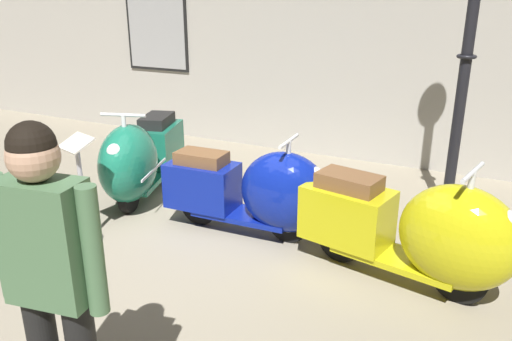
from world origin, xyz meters
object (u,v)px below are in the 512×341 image
scooter_0 (139,158)px  info_stanchion (83,199)px  scooter_2 (421,232)px  visitor_0 (51,272)px  lamppost (470,29)px  scooter_1 (258,191)px

scooter_0 → info_stanchion: scooter_0 is taller
scooter_2 → info_stanchion: 3.07m
visitor_0 → scooter_0: bearing=23.1°
visitor_0 → info_stanchion: visitor_0 is taller
visitor_0 → info_stanchion: size_ratio=1.70×
lamppost → visitor_0: bearing=-110.2°
scooter_1 → lamppost: lamppost is taller
scooter_2 → lamppost: lamppost is taller
scooter_2 → visitor_0: visitor_0 is taller
scooter_2 → info_stanchion: (-3.01, -0.57, -0.06)m
visitor_0 → info_stanchion: 2.48m
scooter_1 → scooter_2: size_ratio=0.92×
lamppost → visitor_0: size_ratio=1.83×
scooter_0 → scooter_2: 3.22m
scooter_0 → lamppost: (3.23, 1.09, 1.45)m
scooter_2 → scooter_1: bearing=-177.8°
scooter_0 → info_stanchion: size_ratio=1.79×
scooter_2 → visitor_0: size_ratio=1.04×
lamppost → visitor_0: 4.29m
lamppost → scooter_1: bearing=-140.8°
visitor_0 → lamppost: bearing=-29.2°
scooter_0 → scooter_1: scooter_0 is taller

